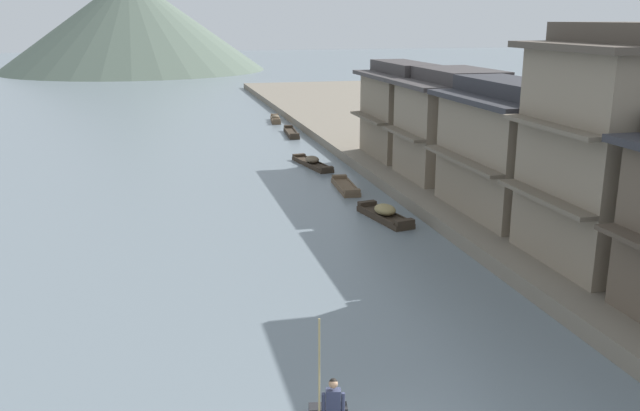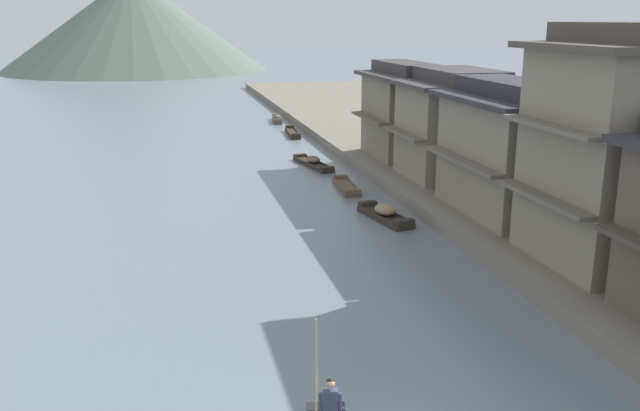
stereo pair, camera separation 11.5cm
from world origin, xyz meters
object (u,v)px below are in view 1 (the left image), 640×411
object	(u,v)px
boat_moored_second	(276,119)
boatman_person	(332,404)
boat_moored_nearest	(312,163)
house_waterfront_narrow	(456,125)
house_waterfront_second	(627,148)
house_waterfront_far	(402,111)
boat_moored_third	(291,133)
house_waterfront_tall	(513,149)
boat_moored_far	(346,187)
boat_midriver_drifting	(385,214)

from	to	relation	value
boat_moored_second	boatman_person	bearing A→B (deg)	-98.59
boatman_person	boat_moored_nearest	distance (m)	31.56
boatman_person	house_waterfront_narrow	bearing A→B (deg)	60.16
house_waterfront_second	house_waterfront_far	bearing A→B (deg)	92.42
boat_moored_third	house_waterfront_narrow	size ratio (longest dim) A/B	0.69
boat_moored_nearest	house_waterfront_tall	world-z (taller)	house_waterfront_tall
boatman_person	boat_moored_far	bearing A→B (deg)	73.68
boat_moored_third	house_waterfront_tall	xyz separation A→B (m)	(5.04, -27.67, 3.47)
boat_moored_second	boat_moored_third	bearing A→B (deg)	-90.06
house_waterfront_narrow	boat_midriver_drifting	bearing A→B (deg)	-137.85
boat_moored_far	boatman_person	bearing A→B (deg)	-106.32
boatman_person	house_waterfront_far	bearing A→B (deg)	67.25
boat_moored_far	house_waterfront_second	distance (m)	17.32
boatman_person	boat_moored_second	world-z (taller)	boatman_person
boat_midriver_drifting	house_waterfront_tall	distance (m)	6.74
boat_moored_nearest	boat_moored_second	bearing A→B (deg)	86.91
boat_moored_far	house_waterfront_narrow	bearing A→B (deg)	-7.56
boat_moored_second	boat_moored_third	size ratio (longest dim) A/B	0.79
boatman_person	house_waterfront_tall	size ratio (longest dim) A/B	0.38
house_waterfront_second	house_waterfront_narrow	xyz separation A→B (m)	(-0.03, 14.57, -1.30)
boatman_person	house_waterfront_second	size ratio (longest dim) A/B	0.35
boat_moored_nearest	boat_moored_third	xyz separation A→B (m)	(1.09, 12.58, -0.06)
boat_moored_nearest	house_waterfront_second	bearing A→B (deg)	-73.01
boat_moored_far	house_waterfront_narrow	distance (m)	7.25
house_waterfront_second	boatman_person	bearing A→B (deg)	-146.91
boat_moored_nearest	boat_moored_third	distance (m)	12.63
boat_midriver_drifting	house_waterfront_far	distance (m)	13.52
boat_moored_second	boat_moored_far	bearing A→B (deg)	-91.41
boat_midriver_drifting	house_waterfront_narrow	distance (m)	8.86
house_waterfront_tall	house_waterfront_narrow	xyz separation A→B (m)	(0.60, 7.55, 0.01)
boat_moored_nearest	house_waterfront_tall	bearing A→B (deg)	-67.89
boatman_person	house_waterfront_tall	world-z (taller)	house_waterfront_tall
boat_moored_third	boat_moored_second	bearing A→B (deg)	89.94
boat_moored_nearest	boat_moored_second	distance (m)	20.38
boatman_person	house_waterfront_far	distance (m)	32.38
boat_midriver_drifting	house_waterfront_narrow	size ratio (longest dim) A/B	0.59
boat_moored_nearest	house_waterfront_second	world-z (taller)	house_waterfront_second
house_waterfront_second	house_waterfront_narrow	size ratio (longest dim) A/B	1.27
boatman_person	boat_moored_third	distance (m)	44.12
house_waterfront_far	boat_moored_far	bearing A→B (deg)	-133.74
house_waterfront_narrow	house_waterfront_far	xyz separation A→B (m)	(-0.86, 6.51, 0.00)
boat_midriver_drifting	house_waterfront_second	xyz separation A→B (m)	(6.10, -9.07, 4.66)
house_waterfront_tall	house_waterfront_narrow	world-z (taller)	same
boat_moored_third	house_waterfront_tall	bearing A→B (deg)	-79.68
boat_moored_nearest	house_waterfront_tall	distance (m)	16.64
boatman_person	house_waterfront_far	xyz separation A→B (m)	(12.49, 29.80, 2.11)
boatman_person	boat_midriver_drifting	world-z (taller)	boatman_person
boat_moored_second	house_waterfront_far	distance (m)	22.17
boat_moored_third	house_waterfront_narrow	xyz separation A→B (m)	(5.64, -20.13, 3.48)
boat_midriver_drifting	house_waterfront_far	bearing A→B (deg)	66.54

